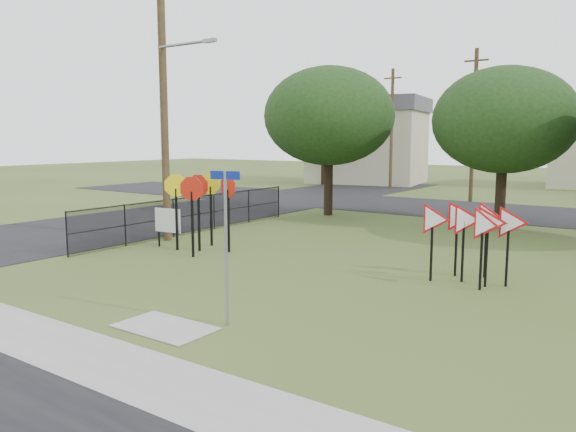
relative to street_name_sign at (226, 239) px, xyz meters
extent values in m
plane|color=#364B1C|center=(-0.92, 1.55, -1.79)|extent=(140.00, 140.00, 0.00)
cube|color=gray|center=(-0.92, -2.65, -1.78)|extent=(30.00, 1.60, 0.02)
cube|color=#364B1C|center=(-0.92, -3.85, -1.78)|extent=(30.00, 0.80, 0.02)
cube|color=black|center=(-12.92, 11.55, -1.78)|extent=(8.00, 50.00, 0.02)
cube|color=black|center=(-0.92, 21.55, -1.78)|extent=(60.00, 8.00, 0.02)
cube|color=gray|center=(-0.92, -0.85, -1.78)|extent=(2.00, 1.20, 0.02)
cylinder|color=gray|center=(0.00, 0.00, -0.22)|extent=(0.06, 0.06, 3.14)
cube|color=navy|center=(0.00, 0.00, 1.26)|extent=(0.64, 0.16, 0.17)
cube|color=black|center=(-5.83, 5.27, -0.74)|extent=(0.06, 0.06, 2.10)
cube|color=black|center=(-4.88, 5.69, -0.74)|extent=(0.06, 0.06, 2.10)
cube|color=black|center=(-5.30, 4.42, -0.74)|extent=(0.06, 0.06, 2.10)
cube|color=black|center=(-6.56, 4.95, -0.74)|extent=(0.06, 0.06, 2.10)
cube|color=black|center=(-6.14, 6.21, -0.74)|extent=(0.06, 0.06, 2.10)
cube|color=black|center=(2.07, 5.85, -0.98)|extent=(0.05, 0.05, 1.62)
cube|color=black|center=(2.80, 6.21, -0.98)|extent=(0.05, 0.05, 1.62)
cube|color=black|center=(3.43, 5.67, -0.98)|extent=(0.05, 0.05, 1.62)
cube|color=black|center=(2.43, 6.75, -0.98)|extent=(0.05, 0.05, 1.62)
cube|color=black|center=(3.16, 7.02, -0.98)|extent=(0.05, 0.05, 1.62)
cube|color=black|center=(3.88, 6.39, -0.98)|extent=(0.05, 0.05, 1.62)
cube|color=black|center=(3.45, 6.05, -0.98)|extent=(0.05, 0.05, 1.62)
cube|color=black|center=(-7.56, 5.03, -1.47)|extent=(0.05, 0.05, 0.64)
cube|color=black|center=(-6.64, 5.03, -1.47)|extent=(0.05, 0.05, 0.64)
cube|color=silver|center=(-7.10, 5.03, -0.83)|extent=(1.10, 0.15, 0.83)
cylinder|color=#4C3923|center=(-8.22, 6.05, 3.21)|extent=(0.28, 0.28, 10.00)
cylinder|color=gray|center=(-7.02, 5.95, 5.21)|extent=(2.40, 0.10, 0.10)
cube|color=gray|center=(-5.82, 5.95, 5.21)|extent=(0.50, 0.18, 0.12)
cylinder|color=#4C3923|center=(-2.92, 25.55, 2.71)|extent=(0.24, 0.24, 9.00)
cube|color=#4C3923|center=(-2.92, 25.55, 6.51)|extent=(1.40, 0.10, 0.10)
cylinder|color=#4C3923|center=(-10.92, 31.55, 2.71)|extent=(0.24, 0.24, 9.00)
cube|color=#4C3923|center=(-10.92, 31.55, 6.51)|extent=(1.40, 0.10, 0.10)
cylinder|color=black|center=(-8.52, 2.05, -1.04)|extent=(0.05, 0.05, 1.50)
cylinder|color=black|center=(-8.52, 4.35, -1.04)|extent=(0.05, 0.05, 1.50)
cylinder|color=black|center=(-8.52, 6.65, -1.04)|extent=(0.05, 0.05, 1.50)
cylinder|color=black|center=(-8.52, 8.95, -1.04)|extent=(0.05, 0.05, 1.50)
cylinder|color=black|center=(-8.52, 11.25, -1.04)|extent=(0.05, 0.05, 1.50)
cylinder|color=black|center=(-8.52, 13.55, -1.04)|extent=(0.05, 0.05, 1.50)
cube|color=black|center=(-8.52, 7.80, -0.33)|extent=(0.03, 11.50, 0.03)
cube|color=black|center=(-8.52, 7.80, -1.04)|extent=(0.03, 11.50, 0.03)
cube|color=black|center=(-8.52, 7.80, -1.04)|extent=(0.01, 11.50, 1.50)
cube|color=#B7B493|center=(-14.92, 35.55, 1.21)|extent=(10.08, 8.46, 6.00)
cube|color=#4D4C52|center=(-14.92, 35.55, 4.81)|extent=(10.58, 8.88, 1.20)
cylinder|color=black|center=(-6.92, 15.55, -0.48)|extent=(0.44, 0.44, 2.62)
ellipsoid|color=black|center=(-6.92, 15.55, 3.07)|extent=(6.40, 6.40, 4.80)
cylinder|color=black|center=(1.08, 16.55, -0.57)|extent=(0.44, 0.44, 2.45)
ellipsoid|color=black|center=(1.08, 16.55, 2.76)|extent=(6.00, 6.00, 4.50)
cylinder|color=black|center=(-16.92, 31.55, -0.39)|extent=(0.44, 0.44, 2.80)
ellipsoid|color=black|center=(-16.92, 31.55, 3.39)|extent=(6.80, 6.80, 5.10)
camera|label=1|loc=(7.32, -8.32, 1.97)|focal=35.00mm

